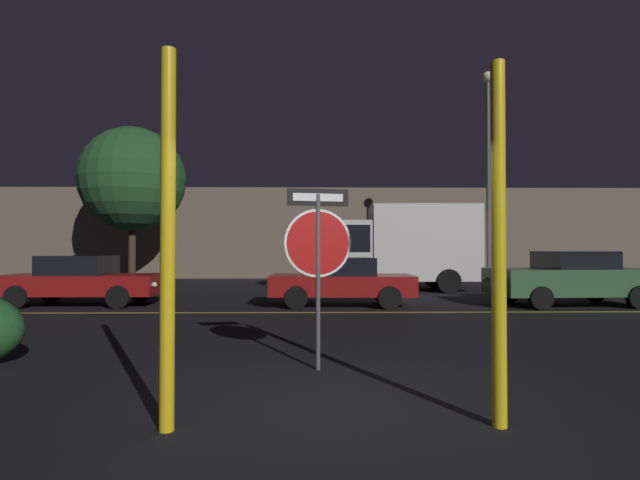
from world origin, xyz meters
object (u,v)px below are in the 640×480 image
yellow_pole_left (168,238)px  street_lamp (488,154)px  yellow_pole_right (499,243)px  delivery_truck (390,245)px  passing_car_3 (343,281)px  passing_car_2 (82,280)px  stop_sign (318,244)px  tree_0 (133,180)px  passing_car_4 (570,278)px

yellow_pole_left → street_lamp: (7.93, 14.48, 3.52)m
yellow_pole_right → delivery_truck: size_ratio=0.51×
yellow_pole_right → passing_car_3: 9.38m
passing_car_2 → delivery_truck: 10.49m
stop_sign → tree_0: bearing=105.8°
tree_0 → passing_car_2: bearing=-78.6°
yellow_pole_right → tree_0: (-9.72, 18.23, 3.08)m
stop_sign → delivery_truck: delivery_truck is taller
yellow_pole_right → street_lamp: bearing=70.7°
yellow_pole_right → tree_0: 20.89m
stop_sign → tree_0: size_ratio=0.33×
passing_car_2 → passing_car_3: (7.18, -0.24, -0.02)m
passing_car_2 → street_lamp: size_ratio=0.52×
passing_car_4 → stop_sign: bearing=131.8°
stop_sign → tree_0: tree_0 is taller
stop_sign → yellow_pole_left: 2.49m
yellow_pole_left → yellow_pole_right: size_ratio=1.02×
stop_sign → yellow_pole_left: (-1.31, -2.12, 0.02)m
yellow_pole_right → passing_car_3: yellow_pole_right is taller
passing_car_2 → passing_car_4: size_ratio=0.98×
yellow_pole_right → passing_car_2: size_ratio=0.74×
passing_car_2 → passing_car_4: passing_car_4 is taller
yellow_pole_left → passing_car_4: bearing=48.1°
stop_sign → passing_car_3: 7.33m
passing_car_2 → street_lamp: (13.04, 4.89, 4.47)m
stop_sign → yellow_pole_right: 2.59m
passing_car_2 → delivery_truck: delivery_truck is taller
passing_car_2 → passing_car_3: bearing=88.2°
passing_car_4 → tree_0: 18.08m
yellow_pole_right → delivery_truck: (1.31, 14.34, 0.09)m
street_lamp → yellow_pole_right: bearing=-109.3°
passing_car_4 → street_lamp: 6.84m
passing_car_4 → delivery_truck: size_ratio=0.70×
yellow_pole_left → tree_0: tree_0 is taller
yellow_pole_left → delivery_truck: size_ratio=0.52×
stop_sign → passing_car_4: (7.00, 7.15, -0.86)m
street_lamp → passing_car_3: bearing=-138.8°
stop_sign → delivery_truck: (2.86, 12.26, 0.08)m
passing_car_4 → tree_0: size_ratio=0.63×
passing_car_3 → street_lamp: 8.99m
street_lamp → passing_car_4: bearing=-85.8°
yellow_pole_left → passing_car_4: 12.48m
passing_car_4 → street_lamp: street_lamp is taller
street_lamp → tree_0: size_ratio=1.18×
yellow_pole_right → passing_car_4: yellow_pole_right is taller
street_lamp → delivery_truck: bearing=-178.5°
passing_car_3 → tree_0: size_ratio=0.57×
tree_0 → yellow_pole_left: bearing=-69.4°
yellow_pole_left → delivery_truck: bearing=73.8°
stop_sign → street_lamp: bearing=50.8°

